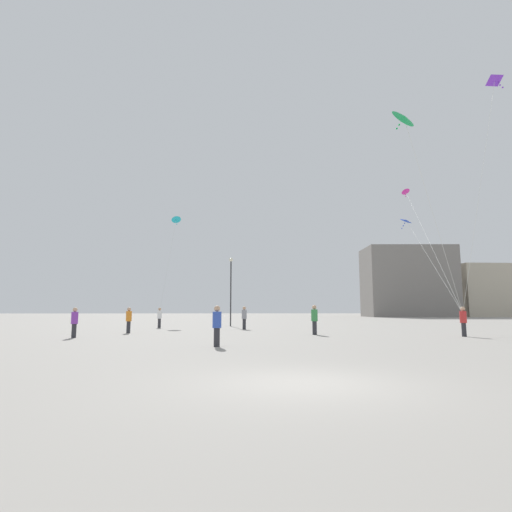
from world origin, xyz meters
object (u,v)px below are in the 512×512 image
kite_magenta_diamond (406,194)px  kite_cyan_diamond (176,220)px  kite_violet_delta (494,91)px  lamppost_east (231,281)px  kite_cobalt_diamond (407,221)px  person_in_blue (217,324)px  person_in_purple (74,321)px  kite_emerald_diamond (404,118)px  person_in_grey (244,317)px  person_in_white (159,317)px  person_in_orange (129,319)px  person_in_green (314,318)px  building_centre_hall (479,292)px  building_left_hall (408,282)px  person_in_red (463,320)px

kite_magenta_diamond → kite_cyan_diamond: (-23.27, 4.91, -1.88)m
kite_violet_delta → lamppost_east: size_ratio=2.30×
kite_cobalt_diamond → kite_cyan_diamond: (-20.83, 10.19, 2.09)m
person_in_blue → person_in_purple: (-7.92, 5.74, -0.03)m
kite_emerald_diamond → kite_violet_delta: kite_violet_delta is taller
kite_emerald_diamond → person_in_grey: bearing=122.4°
person_in_blue → person_in_white: person_in_blue is taller
lamppost_east → person_in_white: bearing=-152.5°
person_in_orange → kite_emerald_diamond: kite_emerald_diamond is taller
person_in_grey → kite_violet_delta: size_ratio=0.12×
person_in_orange → kite_violet_delta: (22.59, -4.67, 13.85)m
kite_cyan_diamond → person_in_orange: bearing=-92.0°
person_in_white → kite_emerald_diamond: size_ratio=0.16×
person_in_green → person_in_blue: 9.55m
person_in_green → building_centre_hall: size_ratio=0.10×
building_left_hall → building_centre_hall: bearing=13.7°
person_in_green → person_in_blue: bearing=-116.2°
kite_violet_delta → person_in_grey: bearing=148.5°
person_in_orange → person_in_blue: (6.12, -10.15, 0.01)m
kite_magenta_diamond → building_centre_hall: 62.97m
person_in_green → kite_cobalt_diamond: 15.07m
person_in_green → kite_cyan_diamond: kite_cyan_diamond is taller
kite_emerald_diamond → kite_cyan_diamond: size_ratio=1.04×
kite_cyan_diamond → lamppost_east: bearing=-43.8°
person_in_grey → person_in_red: bearing=103.2°
person_in_blue → person_in_purple: person_in_blue is taller
person_in_red → lamppost_east: size_ratio=0.27×
kite_emerald_diamond → building_left_hall: (27.80, 64.81, -4.02)m
person_in_green → person_in_white: size_ratio=1.07×
kite_emerald_diamond → lamppost_east: size_ratio=1.69×
person_in_grey → building_left_hall: building_left_hall is taller
person_in_blue → kite_cobalt_diamond: bearing=113.0°
kite_cyan_diamond → person_in_purple: bearing=-96.5°
kite_cyan_diamond → building_left_hall: building_left_hall is taller
person_in_blue → kite_cobalt_diamond: kite_cobalt_diamond is taller
person_in_blue → person_in_green: bearing=120.6°
person_in_green → person_in_purple: bearing=-161.9°
person_in_white → kite_magenta_diamond: kite_magenta_diamond is taller
person_in_green → person_in_orange: (-11.72, 2.41, -0.07)m
person_in_green → kite_violet_delta: size_ratio=0.12×
person_in_red → person_in_white: bearing=-47.9°
building_centre_hall → building_left_hall: bearing=-166.3°
person_in_green → kite_magenta_diamond: kite_magenta_diamond is taller
person_in_grey → person_in_blue: person_in_grey is taller
person_in_blue → lamppost_east: 20.84m
building_centre_hall → person_in_red: bearing=-122.2°
person_in_purple → building_centre_hall: 91.23m
building_centre_hall → person_in_orange: bearing=-135.0°
person_in_grey → person_in_purple: size_ratio=1.07×
person_in_purple → building_centre_hall: bearing=172.2°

